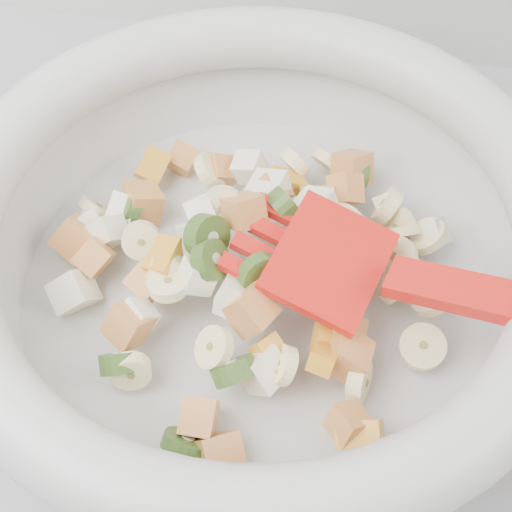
# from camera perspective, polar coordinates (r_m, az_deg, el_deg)

# --- Properties ---
(mixing_bowl) EXTENTS (0.50, 0.38, 0.12)m
(mixing_bowl) POSITION_cam_1_polar(r_m,az_deg,el_deg) (0.47, 0.07, 0.74)
(mixing_bowl) COLOR silver
(mixing_bowl) RESTS_ON counter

